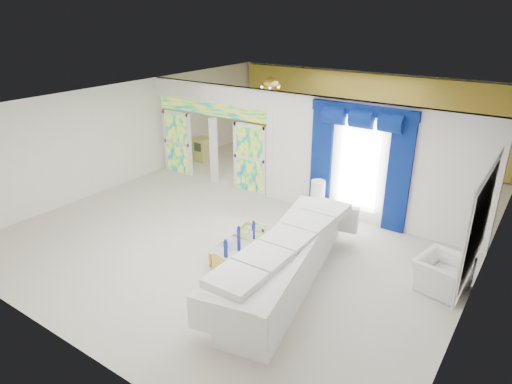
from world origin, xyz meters
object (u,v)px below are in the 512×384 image
Objects in this scene: console_table at (327,212)px; grand_piano at (285,146)px; white_sofa at (288,261)px; coffee_table at (242,247)px; armchair at (442,273)px.

grand_piano is at bearing 133.34° from console_table.
coffee_table is at bearing 155.95° from white_sofa.
grand_piano reaches higher than console_table.
console_table is (0.76, 2.64, 0.02)m from coffee_table.
white_sofa is at bearing -12.53° from coffee_table.
coffee_table is 6.86m from grand_piano.
console_table is at bearing -43.81° from grand_piano.
grand_piano is (-3.45, 3.66, 0.25)m from console_table.
coffee_table is (-1.35, 0.30, -0.25)m from white_sofa.
armchair is 8.36m from grand_piano.
armchair reaches higher than console_table.
white_sofa is 2.76× the size of coffee_table.
grand_piano is (-4.04, 6.60, 0.03)m from white_sofa.
coffee_table is at bearing -64.00° from grand_piano.
grand_piano is (-6.59, 5.14, 0.14)m from armchair.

